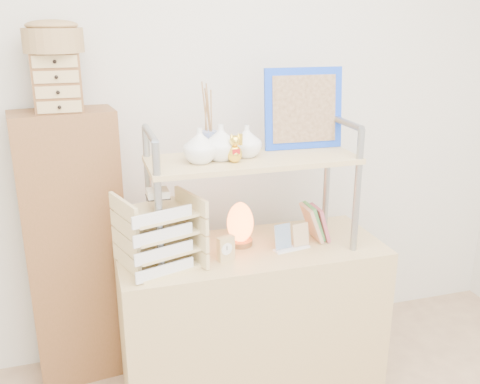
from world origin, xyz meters
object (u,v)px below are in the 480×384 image
(desk, at_px, (251,320))
(salt_lamp, at_px, (240,224))
(cabinet, at_px, (76,250))
(letter_tray, at_px, (160,236))

(desk, xyz_separation_m, salt_lamp, (-0.04, 0.05, 0.48))
(cabinet, distance_m, letter_tray, 0.60)
(cabinet, bearing_deg, letter_tray, -58.58)
(salt_lamp, bearing_deg, letter_tray, -163.35)
(cabinet, xyz_separation_m, letter_tray, (0.35, -0.44, 0.21))
(cabinet, xyz_separation_m, salt_lamp, (0.73, -0.32, 0.18))
(desk, xyz_separation_m, cabinet, (-0.77, 0.37, 0.30))
(cabinet, relative_size, salt_lamp, 6.65)
(desk, relative_size, salt_lamp, 5.91)
(letter_tray, bearing_deg, cabinet, 128.76)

